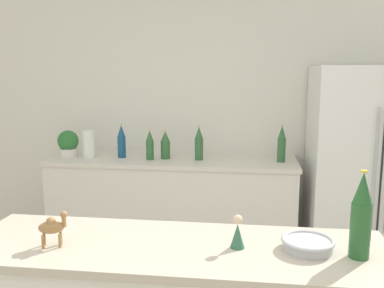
% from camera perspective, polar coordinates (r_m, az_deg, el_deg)
% --- Properties ---
extents(wall_back, '(8.00, 0.06, 2.55)m').
position_cam_1_polar(wall_back, '(3.99, 2.15, 4.29)').
color(wall_back, silver).
rests_on(wall_back, ground_plane).
extents(back_counter, '(2.16, 0.63, 0.89)m').
position_cam_1_polar(back_counter, '(3.87, -2.59, -8.39)').
color(back_counter, silver).
rests_on(back_counter, ground_plane).
extents(refrigerator, '(0.92, 0.71, 1.69)m').
position_cam_1_polar(refrigerator, '(3.78, 22.40, -3.32)').
color(refrigerator, white).
rests_on(refrigerator, ground_plane).
extents(potted_plant, '(0.19, 0.19, 0.23)m').
position_cam_1_polar(potted_plant, '(3.99, -16.18, 0.11)').
color(potted_plant, silver).
rests_on(potted_plant, back_counter).
extents(paper_towel_roll, '(0.11, 0.11, 0.24)m').
position_cam_1_polar(paper_towel_roll, '(3.89, -13.60, -0.01)').
color(paper_towel_roll, white).
rests_on(paper_towel_roll, back_counter).
extents(back_bottle_0, '(0.07, 0.07, 0.30)m').
position_cam_1_polar(back_bottle_0, '(3.82, -9.38, 0.33)').
color(back_bottle_0, navy).
rests_on(back_bottle_0, back_counter).
extents(back_bottle_1, '(0.08, 0.08, 0.25)m').
position_cam_1_polar(back_bottle_1, '(3.73, -3.57, -0.16)').
color(back_bottle_1, '#2D6033').
rests_on(back_bottle_1, back_counter).
extents(back_bottle_2, '(0.07, 0.07, 0.26)m').
position_cam_1_polar(back_bottle_2, '(3.70, -5.64, -0.16)').
color(back_bottle_2, '#2D6033').
rests_on(back_bottle_2, back_counter).
extents(back_bottle_3, '(0.07, 0.07, 0.32)m').
position_cam_1_polar(back_bottle_3, '(3.66, 11.86, 0.00)').
color(back_bottle_3, '#2D6033').
rests_on(back_bottle_3, back_counter).
extents(back_bottle_4, '(0.07, 0.07, 0.30)m').
position_cam_1_polar(back_bottle_4, '(3.67, 0.94, 0.06)').
color(back_bottle_4, '#2D6033').
rests_on(back_bottle_4, back_counter).
extents(wine_bottle, '(0.08, 0.08, 0.34)m').
position_cam_1_polar(wine_bottle, '(1.74, 21.63, -8.96)').
color(wine_bottle, '#235628').
rests_on(wine_bottle, bar_counter).
extents(fruit_bowl, '(0.21, 0.21, 0.05)m').
position_cam_1_polar(fruit_bowl, '(1.79, 15.18, -12.71)').
color(fruit_bowl, '#B7BABF').
rests_on(fruit_bowl, bar_counter).
extents(camel_figurine, '(0.12, 0.08, 0.15)m').
position_cam_1_polar(camel_figurine, '(1.83, -18.10, -10.40)').
color(camel_figurine, olive).
rests_on(camel_figurine, bar_counter).
extents(wise_man_figurine_blue, '(0.06, 0.06, 0.14)m').
position_cam_1_polar(wise_man_figurine_blue, '(1.75, 6.09, -11.81)').
color(wise_man_figurine_blue, '#33664C').
rests_on(wise_man_figurine_blue, bar_counter).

